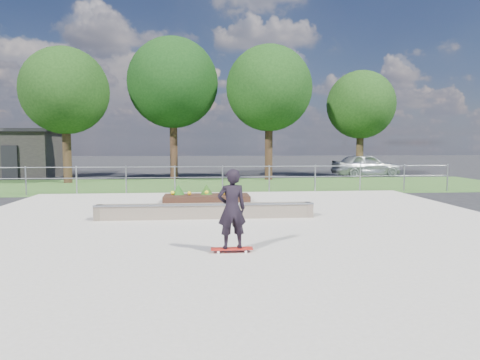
% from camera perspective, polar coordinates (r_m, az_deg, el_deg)
% --- Properties ---
extents(ground, '(120.00, 120.00, 0.00)m').
position_cam_1_polar(ground, '(10.75, -0.34, -6.56)').
color(ground, black).
rests_on(ground, ground).
extents(grass_verge, '(30.00, 8.00, 0.02)m').
position_cam_1_polar(grass_verge, '(21.62, -2.80, -0.70)').
color(grass_verge, '#2F5421').
rests_on(grass_verge, ground).
extents(concrete_slab, '(15.00, 15.00, 0.06)m').
position_cam_1_polar(concrete_slab, '(10.74, -0.34, -6.40)').
color(concrete_slab, '#AEA79B').
rests_on(concrete_slab, ground).
extents(fence, '(20.06, 0.06, 1.20)m').
position_cam_1_polar(fence, '(18.07, -2.35, 0.60)').
color(fence, gray).
rests_on(fence, ground).
extents(tree_far_left, '(4.55, 4.55, 7.15)m').
position_cam_1_polar(tree_far_left, '(24.69, -22.31, 10.91)').
color(tree_far_left, '#2F1F12').
rests_on(tree_far_left, ground).
extents(tree_mid_left, '(5.25, 5.25, 8.25)m').
position_cam_1_polar(tree_mid_left, '(25.77, -8.94, 12.64)').
color(tree_mid_left, '#301C13').
rests_on(tree_mid_left, ground).
extents(tree_mid_right, '(4.90, 4.90, 7.70)m').
position_cam_1_polar(tree_mid_right, '(24.99, 3.90, 12.06)').
color(tree_mid_right, black).
rests_on(tree_mid_right, ground).
extents(tree_far_right, '(4.20, 4.20, 6.60)m').
position_cam_1_polar(tree_far_right, '(27.90, 15.82, 9.59)').
color(tree_far_right, '#332414').
rests_on(tree_far_right, ground).
extents(grind_ledge, '(6.00, 0.44, 0.43)m').
position_cam_1_polar(grind_ledge, '(11.92, -4.59, -4.13)').
color(grind_ledge, '#66594B').
rests_on(grind_ledge, concrete_slab).
extents(planter_bed, '(3.00, 1.20, 0.61)m').
position_cam_1_polar(planter_bed, '(15.19, -4.47, -2.24)').
color(planter_bed, black).
rests_on(planter_bed, concrete_slab).
extents(skateboarder, '(0.80, 0.45, 1.60)m').
position_cam_1_polar(skateboarder, '(8.12, -1.10, -3.93)').
color(skateboarder, white).
rests_on(skateboarder, concrete_slab).
extents(parked_car, '(4.39, 2.08, 1.45)m').
position_cam_1_polar(parked_car, '(28.30, 16.44, 1.90)').
color(parked_car, '#9EA2A7').
rests_on(parked_car, ground).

